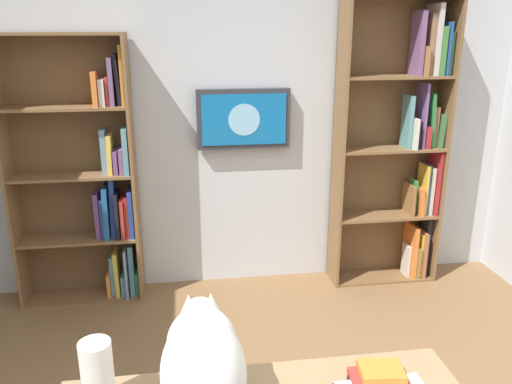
# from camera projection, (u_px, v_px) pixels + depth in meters

# --- Properties ---
(wall_back) EXTENTS (4.52, 0.06, 2.70)m
(wall_back) POSITION_uv_depth(u_px,v_px,m) (234.00, 117.00, 3.92)
(wall_back) COLOR silver
(wall_back) RESTS_ON ground
(bookshelf_left) EXTENTS (0.85, 0.28, 2.21)m
(bookshelf_left) POSITION_uv_depth(u_px,v_px,m) (403.00, 146.00, 4.01)
(bookshelf_left) COLOR brown
(bookshelf_left) RESTS_ON ground
(bookshelf_right) EXTENTS (0.89, 0.28, 1.97)m
(bookshelf_right) POSITION_uv_depth(u_px,v_px,m) (90.00, 182.00, 3.74)
(bookshelf_right) COLOR brown
(bookshelf_right) RESTS_ON ground
(wall_mounted_tv) EXTENTS (0.70, 0.07, 0.45)m
(wall_mounted_tv) POSITION_uv_depth(u_px,v_px,m) (244.00, 119.00, 3.85)
(wall_mounted_tv) COLOR #333338
(cat) EXTENTS (0.28, 0.58, 0.36)m
(cat) POSITION_uv_depth(u_px,v_px,m) (203.00, 361.00, 1.72)
(cat) COLOR white
(cat) RESTS_ON desk
(paper_towel_roll) EXTENTS (0.11, 0.11, 0.25)m
(paper_towel_roll) POSITION_uv_depth(u_px,v_px,m) (98.00, 374.00, 1.74)
(paper_towel_roll) COLOR white
(paper_towel_roll) RESTS_ON desk
(desk_book_stack) EXTENTS (0.20, 0.14, 0.07)m
(desk_book_stack) POSITION_uv_depth(u_px,v_px,m) (379.00, 376.00, 1.87)
(desk_book_stack) COLOR black
(desk_book_stack) RESTS_ON desk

